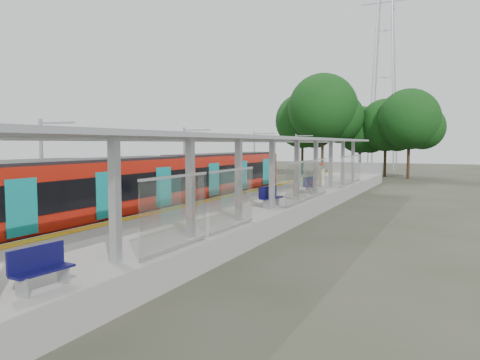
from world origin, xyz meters
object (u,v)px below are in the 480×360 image
(bench_near, at_px, (40,267))
(info_pillar_far, at_px, (322,176))
(bench_far, at_px, (310,184))
(litter_bin, at_px, (296,189))
(train, at_px, (171,183))
(bench_mid, at_px, (270,196))

(bench_near, bearing_deg, info_pillar_far, 97.66)
(bench_near, distance_m, bench_far, 22.84)
(bench_near, relative_size, litter_bin, 1.84)
(train, xyz_separation_m, bench_far, (6.05, 7.62, -0.48))
(bench_near, distance_m, info_pillar_far, 28.21)
(bench_near, height_order, info_pillar_far, info_pillar_far)
(bench_far, height_order, litter_bin, bench_far)
(train, bearing_deg, info_pillar_far, 67.28)
(train, relative_size, bench_mid, 16.71)
(bench_mid, bearing_deg, train, -168.41)
(info_pillar_far, bearing_deg, train, -97.61)
(bench_far, xyz_separation_m, litter_bin, (-0.27, -2.10, -0.16))
(bench_near, bearing_deg, bench_mid, 96.77)
(bench_mid, bearing_deg, bench_near, -76.34)
(train, bearing_deg, bench_near, -66.75)
(bench_far, height_order, info_pillar_far, info_pillar_far)
(bench_near, distance_m, litter_bin, 20.75)
(train, xyz_separation_m, info_pillar_far, (5.43, 12.97, -0.25))
(bench_far, distance_m, litter_bin, 2.12)
(bench_mid, distance_m, info_pillar_far, 13.07)
(bench_near, bearing_deg, litter_bin, 97.49)
(bench_near, height_order, bench_mid, bench_mid)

